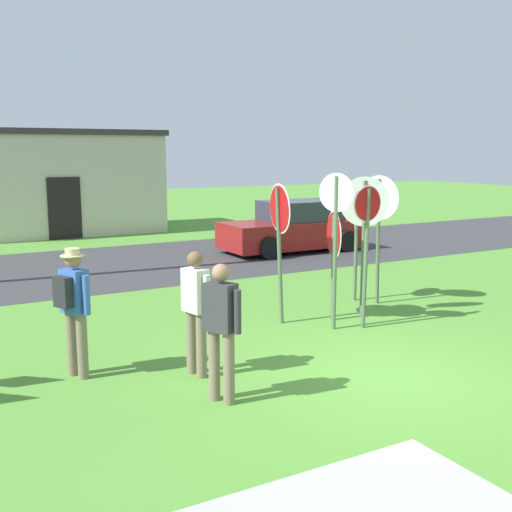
% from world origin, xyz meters
% --- Properties ---
extents(ground_plane, '(80.00, 80.00, 0.00)m').
position_xyz_m(ground_plane, '(0.00, 0.00, 0.00)').
color(ground_plane, '#518E33').
extents(street_asphalt, '(60.00, 6.40, 0.01)m').
position_xyz_m(street_asphalt, '(0.00, 9.89, 0.00)').
color(street_asphalt, '#38383A').
rests_on(street_asphalt, ground).
extents(building_background, '(7.61, 3.94, 3.71)m').
position_xyz_m(building_background, '(-0.70, 17.41, 1.86)').
color(building_background, beige).
rests_on(building_background, ground).
extents(parked_car_on_street, '(4.31, 2.04, 1.51)m').
position_xyz_m(parked_car_on_street, '(4.69, 9.54, 0.69)').
color(parked_car_on_street, maroon).
rests_on(parked_car_on_street, ground).
extents(stop_sign_far_back, '(0.61, 0.12, 2.42)m').
position_xyz_m(stop_sign_far_back, '(1.23, 2.05, 1.60)').
color(stop_sign_far_back, '#51664C').
rests_on(stop_sign_far_back, ground).
extents(stop_sign_low_front, '(0.74, 0.50, 2.54)m').
position_xyz_m(stop_sign_low_front, '(1.65, 2.63, 1.76)').
color(stop_sign_low_front, '#51664C').
rests_on(stop_sign_low_front, ground).
extents(stop_sign_rear_left, '(0.30, 0.82, 2.52)m').
position_xyz_m(stop_sign_rear_left, '(2.54, 3.27, 1.75)').
color(stop_sign_rear_left, '#51664C').
rests_on(stop_sign_rear_left, ground).
extents(stop_sign_rear_right, '(0.18, 0.85, 2.44)m').
position_xyz_m(stop_sign_rear_right, '(0.13, 3.01, 1.69)').
color(stop_sign_rear_right, '#51664C').
rests_on(stop_sign_rear_right, ground).
extents(stop_sign_leaning_left, '(0.28, 0.59, 2.63)m').
position_xyz_m(stop_sign_leaning_left, '(0.75, 2.25, 1.74)').
color(stop_sign_leaning_left, '#51664C').
rests_on(stop_sign_leaning_left, ground).
extents(stop_sign_center_cluster, '(0.30, 0.80, 1.96)m').
position_xyz_m(stop_sign_center_cluster, '(1.06, 2.72, 1.33)').
color(stop_sign_center_cluster, '#51664C').
rests_on(stop_sign_center_cluster, ground).
extents(stop_sign_nearest, '(0.53, 0.52, 2.10)m').
position_xyz_m(stop_sign_nearest, '(2.34, 3.70, 1.43)').
color(stop_sign_nearest, '#51664C').
rests_on(stop_sign_nearest, ground).
extents(person_on_left, '(0.29, 0.56, 1.69)m').
position_xyz_m(person_on_left, '(-2.17, 1.39, 0.95)').
color(person_on_left, '#7A6B56').
rests_on(person_on_left, ground).
extents(person_near_signs, '(0.45, 0.53, 1.74)m').
position_xyz_m(person_near_signs, '(-3.60, 2.11, 1.01)').
color(person_near_signs, '#7A6B56').
rests_on(person_near_signs, ground).
extents(person_holding_notes, '(0.36, 0.52, 1.69)m').
position_xyz_m(person_holding_notes, '(-2.28, 0.41, 0.95)').
color(person_holding_notes, '#7A6B56').
rests_on(person_holding_notes, ground).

